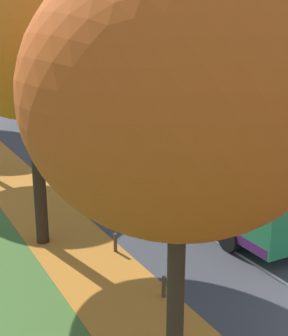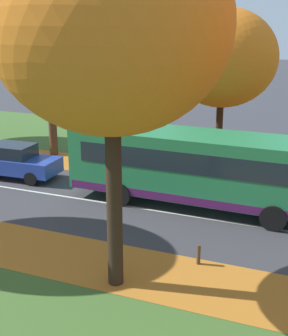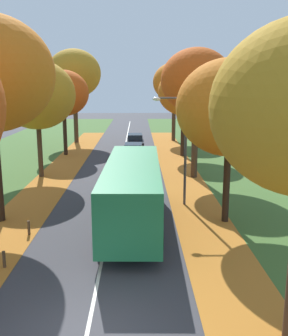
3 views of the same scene
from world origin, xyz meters
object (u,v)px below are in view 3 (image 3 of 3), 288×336
Objects in this scene: tree_right_distant at (174,82)px; streetlamp_right at (180,138)px; bus at (133,190)px; bollard_fourth at (29,228)px; tree_right_far at (184,92)px; tree_left_far at (63,93)px; tree_right_near at (230,108)px; bollard_third at (4,259)px; car_grey_following at (133,153)px; tree_left_mid at (37,95)px; car_black_third_in_line at (135,142)px; tree_right_mid at (196,81)px; car_blue_lead at (138,168)px; tree_left_distant at (74,74)px.

tree_right_distant is 25.13m from streetlamp_right.
streetlamp_right is at bearing 50.09° from bus.
tree_right_far is at bearing 64.96° from bollard_fourth.
tree_left_far reaches higher than tree_right_near.
tree_right_far reaches higher than bollard_third.
tree_right_far is at bearing 34.14° from car_grey_following.
tree_left_mid is 1.96× the size of car_black_third_in_line.
car_grey_following is (6.46, -3.81, -4.93)m from tree_left_far.
streetlamp_right is 12.54m from car_grey_following.
bollard_fourth is at bearing -101.51° from car_black_third_in_line.
tree_right_mid is 13.92m from car_black_third_in_line.
car_blue_lead is at bearing -86.47° from car_grey_following.
tree_right_near is 0.87× the size of tree_right_distant.
tree_left_far is 21.58m from tree_right_near.
tree_right_mid is 0.87× the size of bus.
tree_left_distant is 1.73× the size of streetlamp_right.
bollard_fourth is (1.95, -20.11, -5.41)m from tree_left_far.
car_blue_lead is at bearing -102.62° from tree_right_distant.
tree_right_far is at bearing 89.31° from tree_right_mid.
tree_right_near is at bearing -77.71° from car_black_third_in_line.
tree_right_near is at bearing -72.29° from car_grey_following.
streetlamp_right is 7.08m from car_blue_lead.
tree_left_distant is 20.04m from car_blue_lead.
bollard_fourth is 0.06× the size of bus.
tree_right_distant reaches higher than bollard_fourth.
tree_right_near is 1.31× the size of streetlamp_right.
bollard_third is (-9.14, -32.49, -6.41)m from tree_right_distant.
streetlamp_right reaches higher than bus.
bollard_third is 14.50m from car_blue_lead.
tree_right_distant reaches higher than tree_right_far.
bollard_third is 11.04m from streetlamp_right.
tree_left_mid reaches higher than tree_right_near.
streetlamp_right reaches higher than bollard_fourth.
tree_right_mid is at bearing -50.68° from car_grey_following.
tree_right_distant is at bearing 58.11° from tree_left_mid.
tree_right_near reaches higher than bollard_third.
car_black_third_in_line is (6.74, -5.24, -6.85)m from tree_left_distant.
tree_right_near is at bearing -54.00° from streetlamp_right.
tree_left_mid is 12.70m from bollard_fourth.
tree_right_near is at bearing 3.12° from bus.
tree_right_far is 15.24m from streetlamp_right.
bollard_fourth is (-9.10, -29.28, -6.40)m from tree_right_distant.
tree_left_mid is 1.04× the size of tree_right_far.
tree_left_mid is 0.80× the size of tree_left_distant.
bollard_fourth is (-9.05, -19.38, -5.52)m from tree_right_far.
streetlamp_right is (-1.87, -14.98, -2.11)m from tree_right_far.
car_grey_following is 1.00× the size of car_black_third_in_line.
car_grey_following is at bearing -109.45° from tree_right_distant.
tree_right_mid is 7.27m from car_blue_lead.
car_black_third_in_line is at bearing 78.49° from bollard_fourth.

